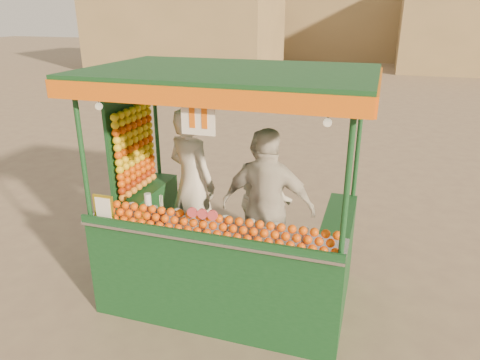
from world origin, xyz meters
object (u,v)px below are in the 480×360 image
(vendor_left, at_px, (192,183))
(vendor_right, at_px, (268,207))
(juice_cart, at_px, (221,233))
(vendor_middle, at_px, (265,195))

(vendor_left, distance_m, vendor_right, 1.07)
(juice_cart, height_order, vendor_middle, juice_cart)
(vendor_middle, distance_m, vendor_right, 0.51)
(juice_cart, distance_m, vendor_right, 0.62)
(juice_cart, relative_size, vendor_middle, 1.80)
(vendor_middle, relative_size, vendor_right, 0.92)
(vendor_right, bearing_deg, vendor_middle, -73.13)
(vendor_left, xyz_separation_m, vendor_middle, (0.86, 0.20, -0.13))
(vendor_middle, bearing_deg, vendor_right, 162.84)
(juice_cart, bearing_deg, vendor_right, 14.62)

